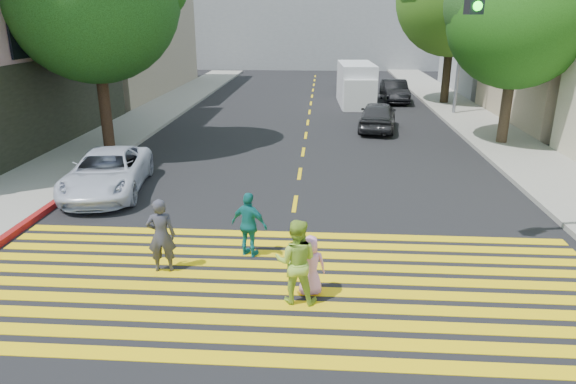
# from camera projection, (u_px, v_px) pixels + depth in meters

# --- Properties ---
(ground) EXTENTS (120.00, 120.00, 0.00)m
(ground) POSITION_uv_depth(u_px,v_px,m) (277.00, 318.00, 9.32)
(ground) COLOR black
(sidewalk_left) EXTENTS (3.00, 40.00, 0.15)m
(sidewalk_left) POSITION_uv_depth(u_px,v_px,m) (168.00, 106.00, 30.58)
(sidewalk_left) COLOR gray
(sidewalk_left) RESTS_ON ground
(sidewalk_right) EXTENTS (3.00, 60.00, 0.15)m
(sidewalk_right) POSITION_uv_depth(u_px,v_px,m) (496.00, 137.00, 22.89)
(sidewalk_right) COLOR gray
(sidewalk_right) RESTS_ON ground
(curb_red) EXTENTS (0.20, 8.00, 0.16)m
(curb_red) POSITION_uv_depth(u_px,v_px,m) (66.00, 196.00, 15.39)
(curb_red) COLOR maroon
(curb_red) RESTS_ON ground
(crosswalk) EXTENTS (13.40, 5.30, 0.01)m
(crosswalk) POSITION_uv_depth(u_px,v_px,m) (282.00, 283.00, 10.52)
(crosswalk) COLOR yellow
(crosswalk) RESTS_ON ground
(lane_line) EXTENTS (0.12, 34.40, 0.01)m
(lane_line) POSITION_uv_depth(u_px,v_px,m) (310.00, 107.00, 30.53)
(lane_line) COLOR yellow
(lane_line) RESTS_ON ground
(building_left_tan) EXTENTS (12.00, 16.00, 10.00)m
(building_left_tan) POSITION_uv_depth(u_px,v_px,m) (80.00, 18.00, 35.11)
(building_left_tan) COLOR tan
(building_left_tan) RESTS_ON ground
(building_right_grey) EXTENTS (10.00, 10.00, 10.00)m
(building_right_grey) POSITION_uv_depth(u_px,v_px,m) (534.00, 18.00, 35.01)
(building_right_grey) COLOR gray
(building_right_grey) RESTS_ON ground
(backdrop_block) EXTENTS (30.00, 8.00, 12.00)m
(backdrop_block) POSITION_uv_depth(u_px,v_px,m) (318.00, 7.00, 52.62)
(backdrop_block) COLOR gray
(backdrop_block) RESTS_ON ground
(tree_right_near) EXTENTS (7.22, 6.97, 7.95)m
(tree_right_near) POSITION_uv_depth(u_px,v_px,m) (521.00, 11.00, 19.94)
(tree_right_near) COLOR black
(tree_right_near) RESTS_ON ground
(pedestrian_man) EXTENTS (0.66, 0.49, 1.64)m
(pedestrian_man) POSITION_uv_depth(u_px,v_px,m) (161.00, 236.00, 10.81)
(pedestrian_man) COLOR #373744
(pedestrian_man) RESTS_ON ground
(pedestrian_woman) EXTENTS (0.86, 0.69, 1.68)m
(pedestrian_woman) POSITION_uv_depth(u_px,v_px,m) (296.00, 262.00, 9.63)
(pedestrian_woman) COLOR #9BC53D
(pedestrian_woman) RESTS_ON ground
(pedestrian_child) EXTENTS (0.65, 0.47, 1.22)m
(pedestrian_child) POSITION_uv_depth(u_px,v_px,m) (310.00, 265.00, 9.97)
(pedestrian_child) COLOR #F49CD0
(pedestrian_child) RESTS_ON ground
(pedestrian_extra) EXTENTS (0.96, 0.67, 1.51)m
(pedestrian_extra) POSITION_uv_depth(u_px,v_px,m) (249.00, 225.00, 11.52)
(pedestrian_extra) COLOR #15767B
(pedestrian_extra) RESTS_ON ground
(white_sedan) EXTENTS (2.83, 4.91, 1.29)m
(white_sedan) POSITION_uv_depth(u_px,v_px,m) (107.00, 172.00, 15.77)
(white_sedan) COLOR silver
(white_sedan) RESTS_ON ground
(dark_car_near) EXTENTS (2.22, 4.28, 1.39)m
(dark_car_near) POSITION_uv_depth(u_px,v_px,m) (378.00, 116.00, 24.32)
(dark_car_near) COLOR #27272A
(dark_car_near) RESTS_ON ground
(silver_car) EXTENTS (2.52, 5.20, 1.46)m
(silver_car) POSITION_uv_depth(u_px,v_px,m) (356.00, 80.00, 37.57)
(silver_car) COLOR #B4B6B9
(silver_car) RESTS_ON ground
(dark_car_parked) EXTENTS (1.49, 4.14, 1.36)m
(dark_car_parked) POSITION_uv_depth(u_px,v_px,m) (395.00, 91.00, 32.29)
(dark_car_parked) COLOR black
(dark_car_parked) RESTS_ON ground
(white_van) EXTENTS (2.20, 5.31, 2.46)m
(white_van) POSITION_uv_depth(u_px,v_px,m) (356.00, 86.00, 31.08)
(white_van) COLOR silver
(white_van) RESTS_ON ground
(street_lamp) EXTENTS (2.15, 0.47, 9.52)m
(street_lamp) POSITION_uv_depth(u_px,v_px,m) (460.00, 10.00, 26.40)
(street_lamp) COLOR gray
(street_lamp) RESTS_ON ground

